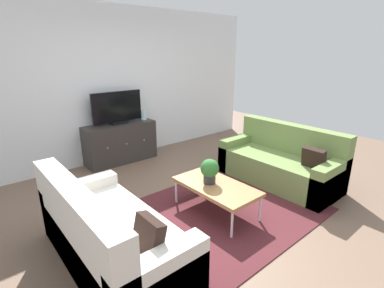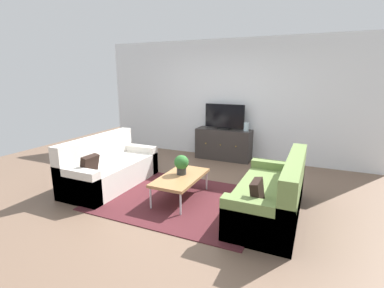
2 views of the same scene
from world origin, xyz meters
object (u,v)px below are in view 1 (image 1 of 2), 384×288
Objects in this scene: coffee_table at (216,187)px; flat_screen_tv at (117,108)px; couch_left_side at (105,238)px; couch_right_side at (282,163)px; potted_plant at (210,170)px; glass_vase at (144,115)px; tv_console at (121,143)px.

flat_screen_tv is (-0.07, 2.39, 0.64)m from coffee_table.
couch_left_side is 1.66× the size of coffee_table.
flat_screen_tv is at bearing 91.73° from coffee_table.
coffee_table is at bearing 179.97° from couch_right_side.
potted_plant is 1.62× the size of glass_vase.
couch_right_side is 2.91m from flat_screen_tv.
flat_screen_tv is (0.00, 0.02, 0.63)m from tv_console.
tv_console is at bearing -90.00° from flat_screen_tv.
potted_plant is (-1.46, 0.09, 0.26)m from couch_right_side.
glass_vase is (0.44, 2.37, 0.45)m from coffee_table.
flat_screen_tv is 4.77× the size of glass_vase.
flat_screen_tv is at bearing 91.11° from potted_plant.
glass_vase is (-0.99, 2.37, 0.51)m from couch_right_side.
couch_right_side is 5.68× the size of potted_plant.
glass_vase reaches higher than potted_plant.
coffee_table is 2.48m from flat_screen_tv.
potted_plant is 0.34× the size of flat_screen_tv.
tv_console is at bearing -179.99° from glass_vase.
potted_plant is at bearing 176.45° from couch_right_side.
tv_console is at bearing 122.29° from couch_right_side.
flat_screen_tv is at bearing 177.76° from glass_vase.
couch_left_side is at bearing -119.98° from tv_console.
potted_plant reaches higher than coffee_table.
glass_vase is at bearing 78.45° from potted_plant.
glass_vase is (0.47, 2.28, 0.25)m from potted_plant.
couch_right_side is 1.66× the size of coffee_table.
coffee_table is at bearing 0.03° from couch_left_side.
glass_vase is (0.51, 0.00, 0.45)m from tv_console.
couch_left_side is at bearing -119.78° from flat_screen_tv.
couch_right_side reaches higher than potted_plant.
tv_console is (1.37, 2.37, 0.06)m from couch_left_side.
coffee_table is 3.43× the size of potted_plant.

